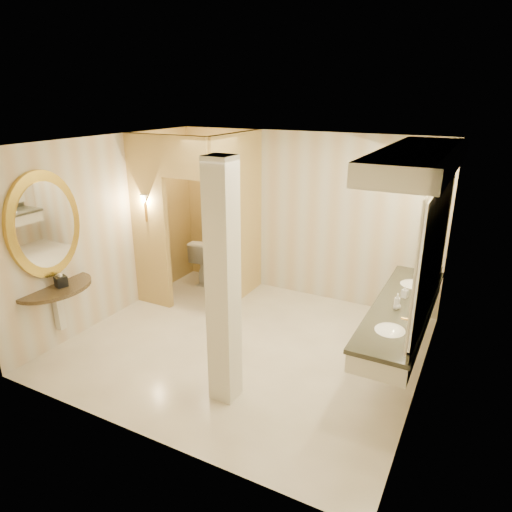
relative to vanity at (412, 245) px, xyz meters
The scene contains 16 objects.
floor 2.59m from the vanity, 168.58° to the right, with size 4.50×4.50×0.00m, color white.
ceiling 2.29m from the vanity, 168.58° to the right, with size 4.50×4.50×0.00m, color white.
wall_back 2.56m from the vanity, 141.05° to the left, with size 4.50×0.02×2.70m, color beige.
wall_front 3.12m from the vanity, 129.52° to the right, with size 4.50×0.02×2.70m, color beige.
wall_left 4.26m from the vanity, behind, with size 0.02×4.00×2.70m, color beige.
wall_right 0.56m from the vanity, 55.94° to the right, with size 0.02×4.00×2.70m, color beige.
toilet_closet 3.16m from the vanity, 169.53° to the left, with size 1.50×1.55×2.70m.
wall_sconce 3.91m from the vanity, behind, with size 0.14×0.14×0.42m.
vanity is the anchor object (origin of this frame).
console_shelf 4.47m from the vanity, 159.99° to the right, with size 1.05×1.05×1.98m.
pillar 2.20m from the vanity, 138.29° to the right, with size 0.28×0.28×2.70m, color beige.
tissue_box 4.40m from the vanity, 159.90° to the right, with size 0.14×0.14×0.14m, color black.
toilet 4.06m from the vanity, 159.99° to the left, with size 0.46×0.80×0.82m, color white.
soap_bottle_a 0.71m from the vanity, 103.06° to the left, with size 0.07×0.07×0.15m, color beige.
soap_bottle_b 0.72m from the vanity, 112.27° to the right, with size 0.08×0.08×0.11m, color silver.
soap_bottle_c 0.68m from the vanity, 115.52° to the right, with size 0.07×0.08×0.19m, color #C6B28C.
Camera 1 is at (2.67, -4.76, 3.25)m, focal length 32.00 mm.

